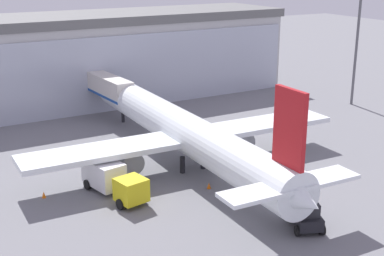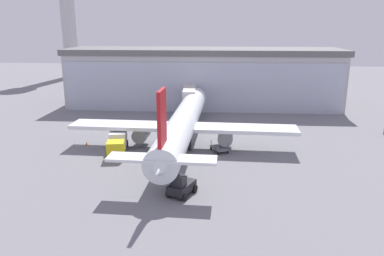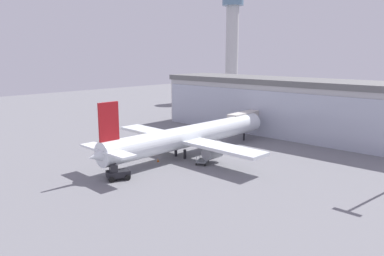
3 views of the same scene
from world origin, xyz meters
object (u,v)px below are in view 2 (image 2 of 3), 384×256
Objects in this scene: jet_bridge at (190,93)px; safety_cone_wingtip at (87,144)px; airplane at (183,123)px; pushback_tug at (181,186)px; control_tower at (67,6)px; safety_cone_nose at (171,159)px; catering_truck at (118,141)px; baggage_cart at (219,148)px.

jet_bridge is 24.71m from safety_cone_wingtip.
airplane reaches higher than safety_cone_wingtip.
pushback_tug is at bearing -43.03° from safety_cone_wingtip.
control_tower reaches higher than pushback_tug.
control_tower reaches higher than jet_bridge.
jet_bridge is 0.32× the size of airplane.
jet_bridge is 19.27m from airplane.
pushback_tug reaches higher than safety_cone_nose.
catering_truck is 16.43m from pushback_tug.
baggage_cart is 0.89× the size of pushback_tug.
baggage_cart is at bearing -54.48° from control_tower.
control_tower is 12.35× the size of baggage_cart.
airplane reaches higher than catering_truck.
control_tower is 86.26m from catering_truck.
control_tower reaches higher than safety_cone_wingtip.
jet_bridge is at bearing -48.46° from control_tower.
safety_cone_nose is (45.98, -77.17, -22.65)m from control_tower.
airplane is 7.30m from safety_cone_nose.
catering_truck is at bearing -112.20° from baggage_cart.
catering_truck reaches higher than safety_cone_nose.
jet_bridge is 4.04× the size of baggage_cart.
airplane is 14.44m from safety_cone_wingtip.
pushback_tug is at bearing 27.67° from catering_truck.
catering_truck is 2.36× the size of baggage_cart.
pushback_tug is 6.62× the size of safety_cone_nose.
safety_cone_nose is (0.45, -25.76, -3.96)m from jet_bridge.
jet_bridge is at bearing 58.40° from safety_cone_wingtip.
pushback_tug is 10.18m from safety_cone_nose.
safety_cone_wingtip is at bearing 96.49° from airplane.
airplane is (1.22, -19.22, -0.83)m from jet_bridge.
control_tower is 92.64m from safety_cone_nose.
pushback_tug is (10.50, -12.63, -0.49)m from catering_truck.
airplane is at bearing -56.49° from control_tower.
airplane reaches higher than pushback_tug.
catering_truck is 2.09× the size of pushback_tug.
safety_cone_wingtip is at bearing -124.12° from catering_truck.
pushback_tug is at bearing -179.58° from jet_bridge.
control_tower is at bearing 120.79° from safety_cone_nose.
catering_truck is (38.11, -74.35, -21.46)m from control_tower.
airplane is at bearing -141.49° from baggage_cart.
safety_cone_wingtip is (-13.23, 4.98, 0.00)m from safety_cone_nose.
pushback_tug is 6.62× the size of safety_cone_wingtip.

